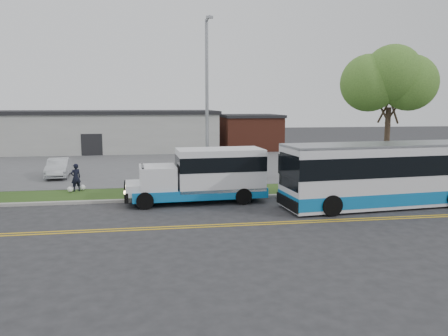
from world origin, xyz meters
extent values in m
plane|color=#28282B|center=(0.00, 0.00, 0.00)|extent=(140.00, 140.00, 0.00)
cube|color=gold|center=(0.00, -3.85, 0.01)|extent=(70.00, 0.12, 0.01)
cube|color=gold|center=(0.00, -4.15, 0.01)|extent=(70.00, 0.12, 0.01)
cube|color=#9E9B93|center=(0.00, 1.10, 0.07)|extent=(80.00, 0.30, 0.15)
cube|color=#2B4316|center=(0.00, 2.90, 0.05)|extent=(80.00, 3.30, 0.10)
cube|color=#4C4C4F|center=(0.00, 17.00, 0.05)|extent=(80.00, 25.00, 0.10)
cube|color=#9E9E99|center=(-6.00, 27.00, 2.00)|extent=(25.00, 10.00, 4.00)
cube|color=black|center=(-6.00, 27.00, 4.17)|extent=(25.40, 10.40, 0.35)
cube|color=black|center=(-6.00, 22.05, 1.10)|extent=(2.00, 0.15, 2.20)
cube|color=brown|center=(10.50, 26.00, 1.80)|extent=(6.00, 7.00, 3.60)
cube|color=black|center=(10.50, 26.00, 3.75)|extent=(6.30, 7.30, 0.30)
cylinder|color=#34231C|center=(14.00, 3.00, 2.48)|extent=(0.32, 0.32, 4.76)
ellipsoid|color=#406824|center=(14.00, 3.00, 6.22)|extent=(5.20, 5.20, 4.42)
cylinder|color=gray|center=(3.00, 2.80, 4.85)|extent=(0.18, 0.18, 9.50)
cylinder|color=gray|center=(3.00, 2.10, 9.50)|extent=(0.12, 1.40, 0.12)
cube|color=gray|center=(3.00, 1.45, 9.45)|extent=(0.35, 0.18, 0.12)
cube|color=#0F67A9|center=(2.30, 0.62, 0.55)|extent=(6.94, 2.68, 0.50)
cube|color=silver|center=(3.40, 0.68, 1.70)|extent=(4.53, 2.55, 2.11)
cube|color=black|center=(3.40, 0.68, 2.06)|extent=(4.55, 2.59, 0.75)
cube|color=silver|center=(0.20, 0.50, 1.35)|extent=(1.92, 2.25, 1.20)
cube|color=black|center=(-0.55, 0.46, 1.55)|extent=(0.21, 1.91, 0.90)
cube|color=silver|center=(-0.90, 0.44, 0.85)|extent=(1.11, 2.11, 0.55)
cube|color=black|center=(-1.35, 0.41, 0.55)|extent=(0.26, 2.06, 0.50)
sphere|color=#FFD88C|center=(-1.36, -0.34, 0.80)|extent=(0.21, 0.21, 0.20)
sphere|color=#FFD88C|center=(-1.45, 1.16, 0.80)|extent=(0.21, 0.21, 0.20)
cylinder|color=black|center=(-0.44, -0.62, 0.42)|extent=(0.86, 0.33, 0.84)
cylinder|color=black|center=(-0.56, 1.54, 0.42)|extent=(0.86, 0.33, 0.84)
cylinder|color=black|center=(4.46, -0.35, 0.42)|extent=(0.86, 0.33, 0.84)
cylinder|color=black|center=(4.34, 1.81, 0.42)|extent=(0.86, 0.33, 0.84)
cube|color=silver|center=(11.81, -1.66, 1.58)|extent=(11.39, 3.54, 2.95)
cube|color=#0F67A9|center=(11.81, -1.66, 0.56)|extent=(11.41, 3.56, 0.61)
cube|color=black|center=(11.81, -1.66, 2.14)|extent=(11.43, 3.59, 0.97)
cube|color=black|center=(6.28, -2.16, 1.94)|extent=(0.31, 2.34, 1.63)
cube|color=black|center=(6.21, -2.17, 0.46)|extent=(0.35, 2.55, 0.51)
cube|color=gray|center=(11.81, -1.66, 3.08)|extent=(11.39, 3.54, 0.12)
cylinder|color=black|center=(7.97, -3.22, 0.49)|extent=(1.00, 0.41, 0.98)
cylinder|color=black|center=(7.75, -0.82, 0.49)|extent=(1.00, 0.41, 0.98)
cylinder|color=black|center=(14.34, -0.23, 0.49)|extent=(1.00, 0.41, 0.98)
cylinder|color=black|center=(16.07, -0.08, 0.49)|extent=(1.00, 0.41, 0.98)
imported|color=black|center=(-4.42, 4.00, 0.90)|extent=(0.69, 0.63, 1.59)
imported|color=silver|center=(-6.49, 9.35, 0.74)|extent=(1.65, 3.99, 1.28)
sphere|color=white|center=(-4.72, 3.75, 0.26)|extent=(0.32, 0.32, 0.32)
sphere|color=white|center=(-4.12, 4.25, 0.26)|extent=(0.32, 0.32, 0.32)
camera|label=1|loc=(0.15, -21.57, 5.05)|focal=35.00mm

